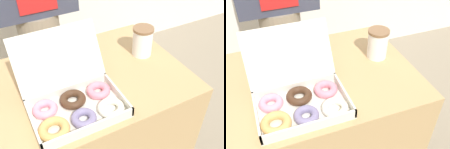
{
  "view_description": "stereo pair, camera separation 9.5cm",
  "coord_description": "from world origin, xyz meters",
  "views": [
    {
      "loc": [
        -0.3,
        -0.83,
        1.51
      ],
      "look_at": [
        0.05,
        -0.18,
        0.91
      ],
      "focal_mm": 42.0,
      "sensor_mm": 36.0,
      "label": 1
    },
    {
      "loc": [
        -0.21,
        -0.87,
        1.51
      ],
      "look_at": [
        0.05,
        -0.18,
        0.91
      ],
      "focal_mm": 42.0,
      "sensor_mm": 36.0,
      "label": 2
    }
  ],
  "objects": [
    {
      "name": "table",
      "position": [
        0.0,
        0.0,
        0.39
      ],
      "size": [
        0.9,
        0.63,
        0.78
      ],
      "color": "tan",
      "rests_on": "ground_plane"
    },
    {
      "name": "person_customer",
      "position": [
        -0.04,
        0.56,
        0.89
      ],
      "size": [
        0.44,
        0.24,
        1.65
      ],
      "color": "gray",
      "rests_on": "ground_plane"
    },
    {
      "name": "donut_box",
      "position": [
        -0.09,
        -0.15,
        0.81
      ],
      "size": [
        0.34,
        0.35,
        0.24
      ],
      "color": "silver",
      "rests_on": "table"
    },
    {
      "name": "coffee_cup",
      "position": [
        0.33,
        0.04,
        0.85
      ],
      "size": [
        0.1,
        0.1,
        0.14
      ],
      "color": "white",
      "rests_on": "table"
    }
  ]
}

